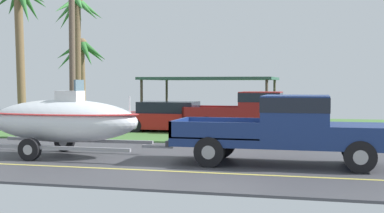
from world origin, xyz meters
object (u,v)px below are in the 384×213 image
at_px(boat_on_trailer, 62,120).
at_px(palm_tree_mid, 82,57).
at_px(parked_pickup_background, 260,111).
at_px(palm_tree_near_right, 77,27).
at_px(pickup_truck_towing, 295,126).
at_px(parked_sedan_near, 172,117).
at_px(carport_awning, 211,79).
at_px(utility_pole, 72,39).
at_px(palm_tree_near_left, 21,17).

xyz_separation_m(boat_on_trailer, palm_tree_mid, (-6.32, 14.33, 2.68)).
relative_size(parked_pickup_background, palm_tree_mid, 1.21).
bearing_deg(parked_pickup_background, palm_tree_near_right, 169.65).
bearing_deg(palm_tree_near_right, pickup_truck_towing, -40.82).
distance_m(parked_sedan_near, carport_awning, 5.79).
bearing_deg(parked_pickup_background, palm_tree_mid, 150.78).
bearing_deg(pickup_truck_towing, carport_awning, 110.69).
bearing_deg(palm_tree_near_right, boat_on_trailer, -65.90).
height_order(boat_on_trailer, palm_tree_mid, palm_tree_mid).
relative_size(boat_on_trailer, palm_tree_mid, 1.24).
bearing_deg(palm_tree_mid, utility_pole, -66.10).
bearing_deg(parked_sedan_near, boat_on_trailer, -97.77).
distance_m(pickup_truck_towing, carport_awning, 14.56).
relative_size(parked_pickup_background, palm_tree_near_left, 0.87).
bearing_deg(parked_pickup_background, utility_pole, -154.98).
xyz_separation_m(parked_pickup_background, palm_tree_near_left, (-10.64, -1.25, 4.14)).
xyz_separation_m(pickup_truck_towing, palm_tree_near_right, (-11.20, 9.67, 3.96)).
xyz_separation_m(boat_on_trailer, carport_awning, (1.75, 13.56, 1.33)).
distance_m(parked_pickup_background, palm_tree_near_right, 10.33).
height_order(parked_pickup_background, utility_pole, utility_pole).
bearing_deg(parked_sedan_near, palm_tree_near_right, 163.63).
bearing_deg(pickup_truck_towing, parked_pickup_background, 102.84).
xyz_separation_m(parked_sedan_near, utility_pole, (-3.13, -3.43, 3.30)).
bearing_deg(palm_tree_near_left, pickup_truck_towing, -28.34).
bearing_deg(boat_on_trailer, parked_pickup_background, 57.57).
bearing_deg(palm_tree_mid, parked_sedan_near, -40.09).
xyz_separation_m(pickup_truck_towing, carport_awning, (-5.12, 13.56, 1.37)).
height_order(pickup_truck_towing, parked_pickup_background, pickup_truck_towing).
bearing_deg(utility_pole, palm_tree_near_left, 149.83).
height_order(pickup_truck_towing, palm_tree_near_right, palm_tree_near_right).
distance_m(pickup_truck_towing, palm_tree_mid, 19.66).
relative_size(parked_sedan_near, palm_tree_mid, 0.92).
relative_size(boat_on_trailer, utility_pole, 0.80).
bearing_deg(carport_awning, palm_tree_near_left, -136.95).
relative_size(boat_on_trailer, carport_awning, 0.87).
bearing_deg(boat_on_trailer, parked_sedan_near, 82.23).
bearing_deg(parked_sedan_near, carport_awning, 83.26).
bearing_deg(palm_tree_mid, carport_awning, -5.41).
xyz_separation_m(palm_tree_near_left, palm_tree_near_right, (1.25, 2.96, -0.17)).
xyz_separation_m(carport_awning, palm_tree_mid, (-8.07, 0.76, 1.35)).
height_order(palm_tree_near_left, palm_tree_near_right, palm_tree_near_left).
distance_m(palm_tree_near_left, palm_tree_mid, 7.77).
distance_m(palm_tree_near_left, palm_tree_near_right, 3.22).
distance_m(parked_sedan_near, palm_tree_mid, 10.18).
xyz_separation_m(parked_pickup_background, palm_tree_mid, (-11.38, 6.36, 2.73)).
bearing_deg(parked_pickup_background, pickup_truck_towing, -77.16).
xyz_separation_m(parked_pickup_background, palm_tree_near_right, (-9.38, 1.71, 3.97)).
bearing_deg(palm_tree_near_right, utility_pole, -65.44).
relative_size(parked_pickup_background, carport_awning, 0.85).
bearing_deg(palm_tree_near_left, parked_sedan_near, 11.54).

